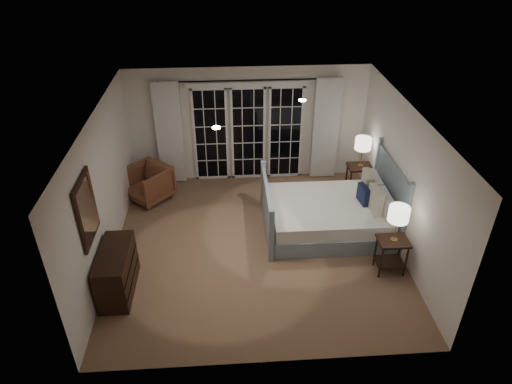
{
  "coord_description": "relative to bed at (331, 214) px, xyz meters",
  "views": [
    {
      "loc": [
        -0.44,
        -6.45,
        5.17
      ],
      "look_at": [
        0.01,
        0.12,
        1.05
      ],
      "focal_mm": 32.0,
      "sensor_mm": 36.0,
      "label": 1
    }
  ],
  "objects": [
    {
      "name": "downlight_b",
      "position": [
        -2.01,
        -0.8,
        2.15
      ],
      "size": [
        0.12,
        0.12,
        0.01
      ],
      "primitive_type": "cylinder",
      "color": "white",
      "rests_on": "ceiling"
    },
    {
      "name": "bed",
      "position": [
        0.0,
        0.0,
        0.0
      ],
      "size": [
        2.31,
        1.67,
        1.35
      ],
      "color": "#83939F",
      "rests_on": "floor"
    },
    {
      "name": "dresser",
      "position": [
        -3.64,
        -1.39,
        0.05
      ],
      "size": [
        0.46,
        1.09,
        0.77
      ],
      "color": "black",
      "rests_on": "floor"
    },
    {
      "name": "armchair",
      "position": [
        -3.51,
        1.3,
        0.03
      ],
      "size": [
        1.13,
        1.13,
        0.74
      ],
      "primitive_type": "imported",
      "rotation": [
        0.0,
        0.0,
        -0.74
      ],
      "color": "brown",
      "rests_on": "floor"
    },
    {
      "name": "ceiling",
      "position": [
        -1.41,
        -0.4,
        2.16
      ],
      "size": [
        5.0,
        5.0,
        0.0
      ],
      "primitive_type": "plane",
      "rotation": [
        3.14,
        0.0,
        0.0
      ],
      "color": "white",
      "rests_on": "wall_back"
    },
    {
      "name": "floor",
      "position": [
        -1.41,
        -0.4,
        -0.34
      ],
      "size": [
        5.0,
        5.0,
        0.0
      ],
      "primitive_type": "plane",
      "color": "brown",
      "rests_on": "ground"
    },
    {
      "name": "curtain_left",
      "position": [
        -3.06,
        1.98,
        0.81
      ],
      "size": [
        0.55,
        0.1,
        2.25
      ],
      "primitive_type": "cube",
      "color": "white",
      "rests_on": "curtain_rod"
    },
    {
      "name": "wall_left",
      "position": [
        -3.91,
        -0.4,
        0.91
      ],
      "size": [
        0.02,
        5.0,
        2.5
      ],
      "primitive_type": "cube",
      "color": "white",
      "rests_on": "floor"
    },
    {
      "name": "wall_right",
      "position": [
        1.09,
        -0.4,
        0.91
      ],
      "size": [
        0.02,
        5.0,
        2.5
      ],
      "primitive_type": "cube",
      "color": "white",
      "rests_on": "floor"
    },
    {
      "name": "curtain_right",
      "position": [
        0.24,
        1.98,
        0.81
      ],
      "size": [
        0.55,
        0.1,
        2.25
      ],
      "primitive_type": "cube",
      "color": "white",
      "rests_on": "curtain_rod"
    },
    {
      "name": "wall_front",
      "position": [
        -1.41,
        -2.9,
        0.91
      ],
      "size": [
        5.0,
        0.02,
        2.5
      ],
      "primitive_type": "cube",
      "color": "white",
      "rests_on": "floor"
    },
    {
      "name": "curtain_rod",
      "position": [
        -1.41,
        2.0,
        1.91
      ],
      "size": [
        3.5,
        0.03,
        0.03
      ],
      "primitive_type": "cylinder",
      "rotation": [
        0.0,
        1.57,
        0.0
      ],
      "color": "black",
      "rests_on": "wall_back"
    },
    {
      "name": "nightstand_right",
      "position": [
        0.84,
        1.22,
        0.1
      ],
      "size": [
        0.5,
        0.4,
        0.66
      ],
      "color": "black",
      "rests_on": "floor"
    },
    {
      "name": "lamp_right",
      "position": [
        0.84,
        1.22,
        0.82
      ],
      "size": [
        0.33,
        0.33,
        0.63
      ],
      "color": "#B08F46",
      "rests_on": "nightstand_right"
    },
    {
      "name": "downlight_a",
      "position": [
        -0.61,
        0.2,
        2.15
      ],
      "size": [
        0.12,
        0.12,
        0.01
      ],
      "primitive_type": "cylinder",
      "color": "white",
      "rests_on": "ceiling"
    },
    {
      "name": "lamp_left",
      "position": [
        0.75,
        -1.22,
        0.8
      ],
      "size": [
        0.33,
        0.33,
        0.63
      ],
      "color": "#B08F46",
      "rests_on": "nightstand_left"
    },
    {
      "name": "nightstand_left",
      "position": [
        0.75,
        -1.22,
        0.08
      ],
      "size": [
        0.49,
        0.39,
        0.64
      ],
      "color": "black",
      "rests_on": "floor"
    },
    {
      "name": "wall_back",
      "position": [
        -1.41,
        2.1,
        0.91
      ],
      "size": [
        5.0,
        0.02,
        2.5
      ],
      "primitive_type": "cube",
      "color": "white",
      "rests_on": "floor"
    },
    {
      "name": "mirror",
      "position": [
        -3.88,
        -1.39,
        1.21
      ],
      "size": [
        0.05,
        0.85,
        1.0
      ],
      "color": "black",
      "rests_on": "wall_left"
    },
    {
      "name": "french_doors",
      "position": [
        -1.41,
        2.06,
        0.75
      ],
      "size": [
        2.5,
        0.04,
        2.2
      ],
      "color": "black",
      "rests_on": "wall_back"
    }
  ]
}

